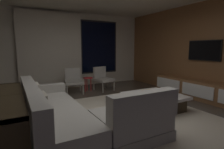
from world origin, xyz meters
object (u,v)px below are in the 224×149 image
(book_stack_on_coffee_table, at_px, (148,92))
(accent_chair_near_window, at_px, (102,77))
(side_stool, at_px, (88,80))
(console_table_behind_couch, at_px, (10,117))
(accent_chair_by_curtain, at_px, (73,79))
(media_console, at_px, (204,91))
(coffee_table, at_px, (154,102))
(sectional_couch, at_px, (73,117))
(mounted_tv, at_px, (204,50))

(book_stack_on_coffee_table, height_order, accent_chair_near_window, accent_chair_near_window)
(side_stool, distance_m, console_table_behind_couch, 3.38)
(accent_chair_by_curtain, distance_m, media_console, 3.82)
(coffee_table, xyz_separation_m, accent_chair_by_curtain, (-1.15, 2.48, 0.25))
(book_stack_on_coffee_table, relative_size, accent_chair_near_window, 0.35)
(sectional_couch, relative_size, book_stack_on_coffee_table, 9.11)
(coffee_table, relative_size, console_table_behind_couch, 0.55)
(accent_chair_by_curtain, distance_m, mounted_tv, 3.94)
(side_stool, height_order, mounted_tv, mounted_tv)
(coffee_table, distance_m, accent_chair_near_window, 2.42)
(accent_chair_near_window, xyz_separation_m, side_stool, (-0.51, 0.04, -0.06))
(mounted_tv, bearing_deg, media_console, -132.48)
(console_table_behind_couch, bearing_deg, accent_chair_near_window, 42.63)
(console_table_behind_couch, bearing_deg, media_console, 0.53)
(sectional_couch, relative_size, console_table_behind_couch, 1.19)
(coffee_table, bearing_deg, accent_chair_near_window, 93.93)
(media_console, bearing_deg, coffee_table, 177.61)
(side_stool, xyz_separation_m, console_table_behind_couch, (-2.22, -2.55, 0.04))
(accent_chair_by_curtain, height_order, console_table_behind_couch, accent_chair_by_curtain)
(book_stack_on_coffee_table, bearing_deg, mounted_tv, 2.17)
(accent_chair_near_window, bearing_deg, side_stool, 175.93)
(side_stool, bearing_deg, accent_chair_near_window, -4.07)
(book_stack_on_coffee_table, height_order, mounted_tv, mounted_tv)
(accent_chair_near_window, height_order, console_table_behind_couch, accent_chair_near_window)
(coffee_table, distance_m, accent_chair_by_curtain, 2.74)
(coffee_table, bearing_deg, media_console, -2.39)
(sectional_couch, distance_m, coffee_table, 2.00)
(accent_chair_near_window, height_order, mounted_tv, mounted_tv)
(coffee_table, xyz_separation_m, console_table_behind_couch, (-2.90, -0.11, 0.23))
(sectional_couch, bearing_deg, accent_chair_near_window, 55.50)
(side_stool, relative_size, media_console, 0.15)
(sectional_couch, xyz_separation_m, coffee_table, (1.98, 0.24, -0.10))
(mounted_tv, bearing_deg, side_stool, 137.83)
(sectional_couch, relative_size, side_stool, 5.43)
(media_console, distance_m, console_table_behind_couch, 4.59)
(accent_chair_by_curtain, xyz_separation_m, side_stool, (0.47, -0.04, -0.06))
(sectional_couch, distance_m, accent_chair_by_curtain, 2.85)
(coffee_table, height_order, accent_chair_near_window, accent_chair_near_window)
(coffee_table, xyz_separation_m, accent_chair_near_window, (-0.17, 2.40, 0.25))
(book_stack_on_coffee_table, bearing_deg, accent_chair_by_curtain, 112.30)
(accent_chair_near_window, height_order, accent_chair_by_curtain, same)
(accent_chair_near_window, bearing_deg, book_stack_on_coffee_table, -89.74)
(book_stack_on_coffee_table, bearing_deg, media_console, -3.74)
(accent_chair_near_window, bearing_deg, mounted_tv, -48.13)
(accent_chair_near_window, height_order, media_console, accent_chair_near_window)
(coffee_table, height_order, mounted_tv, mounted_tv)
(book_stack_on_coffee_table, relative_size, console_table_behind_couch, 0.13)
(accent_chair_near_window, relative_size, console_table_behind_couch, 0.37)
(accent_chair_near_window, bearing_deg, media_console, -53.08)
(book_stack_on_coffee_table, relative_size, mounted_tv, 0.28)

